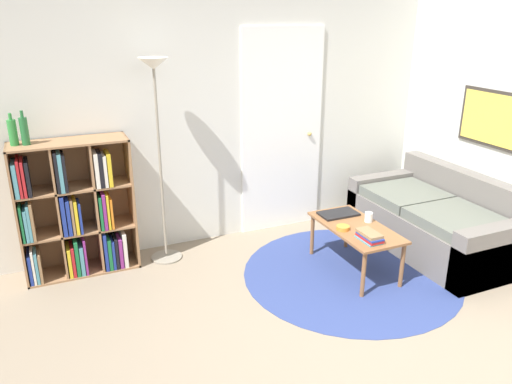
{
  "coord_description": "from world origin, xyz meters",
  "views": [
    {
      "loc": [
        -1.69,
        -2.13,
        2.22
      ],
      "look_at": [
        -0.19,
        1.3,
        0.85
      ],
      "focal_mm": 35.0,
      "sensor_mm": 36.0,
      "label": 1
    }
  ],
  "objects_px": {
    "laptop": "(338,214)",
    "bottle_middle": "(24,131)",
    "bowl": "(343,228)",
    "cup": "(369,217)",
    "bookshelf": "(75,212)",
    "bottle_left": "(13,132)",
    "floor_lamp": "(156,107)",
    "coffee_table": "(356,231)",
    "couch": "(438,222)"
  },
  "relations": [
    {
      "from": "couch",
      "to": "laptop",
      "type": "bearing_deg",
      "value": 168.22
    },
    {
      "from": "coffee_table",
      "to": "bottle_middle",
      "type": "bearing_deg",
      "value": 159.14
    },
    {
      "from": "floor_lamp",
      "to": "bowl",
      "type": "xyz_separation_m",
      "value": [
        1.35,
        -0.92,
        -1.0
      ]
    },
    {
      "from": "floor_lamp",
      "to": "laptop",
      "type": "height_order",
      "value": "floor_lamp"
    },
    {
      "from": "couch",
      "to": "bowl",
      "type": "relative_size",
      "value": 14.35
    },
    {
      "from": "coffee_table",
      "to": "floor_lamp",
      "type": "bearing_deg",
      "value": 149.0
    },
    {
      "from": "bowl",
      "to": "bottle_middle",
      "type": "relative_size",
      "value": 0.42
    },
    {
      "from": "bookshelf",
      "to": "coffee_table",
      "type": "bearing_deg",
      "value": -23.32
    },
    {
      "from": "floor_lamp",
      "to": "coffee_table",
      "type": "height_order",
      "value": "floor_lamp"
    },
    {
      "from": "bowl",
      "to": "bottle_middle",
      "type": "height_order",
      "value": "bottle_middle"
    },
    {
      "from": "bowl",
      "to": "bottle_left",
      "type": "relative_size",
      "value": 0.45
    },
    {
      "from": "floor_lamp",
      "to": "bookshelf",
      "type": "bearing_deg",
      "value": 174.61
    },
    {
      "from": "bookshelf",
      "to": "floor_lamp",
      "type": "distance_m",
      "value": 1.16
    },
    {
      "from": "couch",
      "to": "bottle_left",
      "type": "height_order",
      "value": "bottle_left"
    },
    {
      "from": "coffee_table",
      "to": "bottle_left",
      "type": "xyz_separation_m",
      "value": [
        -2.63,
        0.99,
        0.93
      ]
    },
    {
      "from": "bowl",
      "to": "bottle_left",
      "type": "xyz_separation_m",
      "value": [
        -2.49,
        1.01,
        0.86
      ]
    },
    {
      "from": "bookshelf",
      "to": "bottle_middle",
      "type": "bearing_deg",
      "value": -179.97
    },
    {
      "from": "laptop",
      "to": "bottle_middle",
      "type": "relative_size",
      "value": 1.28
    },
    {
      "from": "bottle_left",
      "to": "bookshelf",
      "type": "bearing_deg",
      "value": -2.78
    },
    {
      "from": "laptop",
      "to": "bottle_left",
      "type": "relative_size",
      "value": 1.37
    },
    {
      "from": "bowl",
      "to": "cup",
      "type": "relative_size",
      "value": 1.31
    },
    {
      "from": "floor_lamp",
      "to": "laptop",
      "type": "xyz_separation_m",
      "value": [
        1.5,
        -0.62,
        -1.0
      ]
    },
    {
      "from": "floor_lamp",
      "to": "laptop",
      "type": "bearing_deg",
      "value": -22.35
    },
    {
      "from": "coffee_table",
      "to": "laptop",
      "type": "distance_m",
      "value": 0.29
    },
    {
      "from": "bookshelf",
      "to": "couch",
      "type": "height_order",
      "value": "bookshelf"
    },
    {
      "from": "cup",
      "to": "bottle_left",
      "type": "xyz_separation_m",
      "value": [
        -2.79,
        0.95,
        0.84
      ]
    },
    {
      "from": "cup",
      "to": "bottle_left",
      "type": "bearing_deg",
      "value": 161.15
    },
    {
      "from": "bookshelf",
      "to": "bowl",
      "type": "relative_size",
      "value": 10.33
    },
    {
      "from": "bowl",
      "to": "bottle_middle",
      "type": "distance_m",
      "value": 2.74
    },
    {
      "from": "floor_lamp",
      "to": "coffee_table",
      "type": "xyz_separation_m",
      "value": [
        1.5,
        -0.9,
        -1.06
      ]
    },
    {
      "from": "floor_lamp",
      "to": "bottle_middle",
      "type": "relative_size",
      "value": 6.69
    },
    {
      "from": "couch",
      "to": "cup",
      "type": "relative_size",
      "value": 18.74
    },
    {
      "from": "laptop",
      "to": "bottle_middle",
      "type": "xyz_separation_m",
      "value": [
        -2.55,
        0.69,
        0.88
      ]
    },
    {
      "from": "bookshelf",
      "to": "floor_lamp",
      "type": "height_order",
      "value": "floor_lamp"
    },
    {
      "from": "cup",
      "to": "couch",
      "type": "bearing_deg",
      "value": 2.26
    },
    {
      "from": "couch",
      "to": "bottle_middle",
      "type": "distance_m",
      "value": 3.83
    },
    {
      "from": "laptop",
      "to": "bottle_left",
      "type": "bearing_deg",
      "value": 165.01
    },
    {
      "from": "laptop",
      "to": "bottle_middle",
      "type": "height_order",
      "value": "bottle_middle"
    },
    {
      "from": "floor_lamp",
      "to": "couch",
      "type": "distance_m",
      "value": 2.9
    },
    {
      "from": "bottle_left",
      "to": "bowl",
      "type": "bearing_deg",
      "value": -22.03
    },
    {
      "from": "laptop",
      "to": "cup",
      "type": "xyz_separation_m",
      "value": [
        0.16,
        -0.25,
        0.03
      ]
    },
    {
      "from": "bookshelf",
      "to": "bottle_left",
      "type": "height_order",
      "value": "bottle_left"
    },
    {
      "from": "laptop",
      "to": "bottle_middle",
      "type": "distance_m",
      "value": 2.78
    },
    {
      "from": "cup",
      "to": "floor_lamp",
      "type": "bearing_deg",
      "value": 152.45
    },
    {
      "from": "bowl",
      "to": "cup",
      "type": "xyz_separation_m",
      "value": [
        0.3,
        0.05,
        0.03
      ]
    },
    {
      "from": "coffee_table",
      "to": "bowl",
      "type": "relative_size",
      "value": 7.85
    },
    {
      "from": "coffee_table",
      "to": "bowl",
      "type": "bearing_deg",
      "value": -173.65
    },
    {
      "from": "bottle_left",
      "to": "bottle_middle",
      "type": "distance_m",
      "value": 0.09
    },
    {
      "from": "couch",
      "to": "bowl",
      "type": "height_order",
      "value": "couch"
    },
    {
      "from": "couch",
      "to": "bottle_left",
      "type": "bearing_deg",
      "value": 165.9
    }
  ]
}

